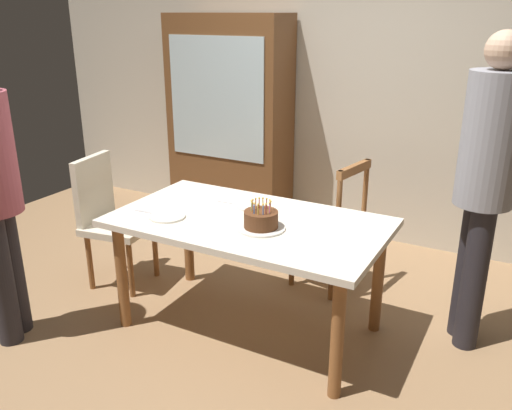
# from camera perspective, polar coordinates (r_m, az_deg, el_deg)

# --- Properties ---
(ground) EXTENTS (6.40, 6.40, 0.00)m
(ground) POSITION_cam_1_polar(r_m,az_deg,el_deg) (3.54, -0.73, -12.78)
(ground) COLOR #93704C
(back_wall) EXTENTS (6.40, 0.10, 2.60)m
(back_wall) POSITION_cam_1_polar(r_m,az_deg,el_deg) (4.72, 10.48, 12.15)
(back_wall) COLOR beige
(back_wall) RESTS_ON ground
(dining_table) EXTENTS (1.63, 0.92, 0.74)m
(dining_table) POSITION_cam_1_polar(r_m,az_deg,el_deg) (3.24, -0.78, -3.01)
(dining_table) COLOR silver
(dining_table) RESTS_ON ground
(birthday_cake) EXTENTS (0.28, 0.28, 0.17)m
(birthday_cake) POSITION_cam_1_polar(r_m,az_deg,el_deg) (3.05, 0.53, -1.69)
(birthday_cake) COLOR silver
(birthday_cake) RESTS_ON dining_table
(plate_near_celebrant) EXTENTS (0.22, 0.22, 0.01)m
(plate_near_celebrant) POSITION_cam_1_polar(r_m,az_deg,el_deg) (3.27, -9.42, -1.21)
(plate_near_celebrant) COLOR silver
(plate_near_celebrant) RESTS_ON dining_table
(plate_far_side) EXTENTS (0.22, 0.22, 0.01)m
(plate_far_side) POSITION_cam_1_polar(r_m,az_deg,el_deg) (3.40, -0.29, -0.08)
(plate_far_side) COLOR silver
(plate_far_side) RESTS_ON dining_table
(fork_near_celebrant) EXTENTS (0.18, 0.02, 0.01)m
(fork_near_celebrant) POSITION_cam_1_polar(r_m,az_deg,el_deg) (3.38, -11.50, -0.74)
(fork_near_celebrant) COLOR silver
(fork_near_celebrant) RESTS_ON dining_table
(fork_far_side) EXTENTS (0.18, 0.02, 0.01)m
(fork_far_side) POSITION_cam_1_polar(r_m,az_deg,el_deg) (3.47, -2.74, 0.22)
(fork_far_side) COLOR silver
(fork_far_side) RESTS_ON dining_table
(chair_spindle_back) EXTENTS (0.51, 0.51, 0.95)m
(chair_spindle_back) POSITION_cam_1_polar(r_m,az_deg,el_deg) (3.87, 7.81, -2.33)
(chair_spindle_back) COLOR beige
(chair_spindle_back) RESTS_ON ground
(chair_upholstered) EXTENTS (0.50, 0.50, 0.95)m
(chair_upholstered) POSITION_cam_1_polar(r_m,az_deg,el_deg) (4.02, -15.37, -0.92)
(chair_upholstered) COLOR beige
(chair_upholstered) RESTS_ON ground
(person_guest) EXTENTS (0.32, 0.32, 1.83)m
(person_guest) POSITION_cam_1_polar(r_m,az_deg,el_deg) (3.24, 23.24, 2.83)
(person_guest) COLOR #262328
(person_guest) RESTS_ON ground
(china_cabinet) EXTENTS (1.10, 0.45, 1.90)m
(china_cabinet) POSITION_cam_1_polar(r_m,az_deg,el_deg) (4.96, -2.81, 8.74)
(china_cabinet) COLOR brown
(china_cabinet) RESTS_ON ground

